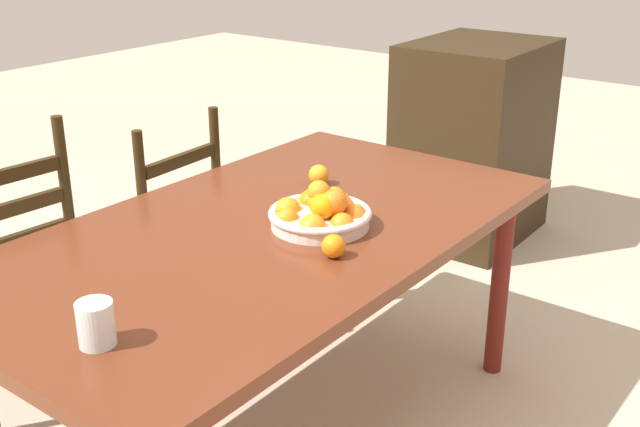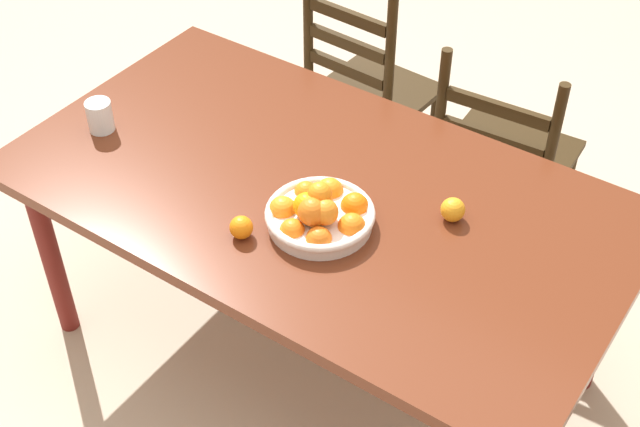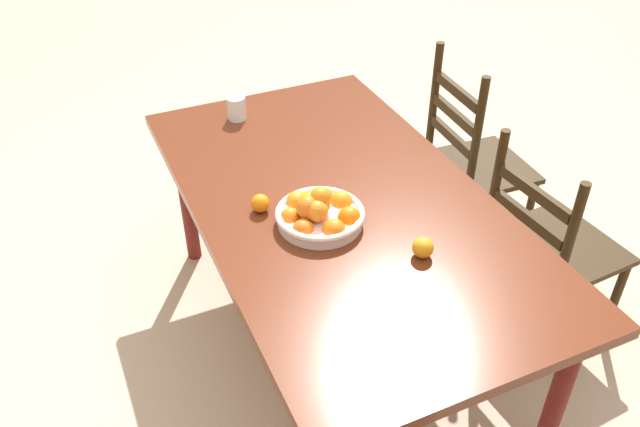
{
  "view_description": "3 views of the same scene",
  "coord_description": "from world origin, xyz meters",
  "px_view_note": "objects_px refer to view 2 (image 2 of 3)",
  "views": [
    {
      "loc": [
        -1.57,
        -1.39,
        1.6
      ],
      "look_at": [
        0.09,
        -0.12,
        0.77
      ],
      "focal_mm": 44.07,
      "sensor_mm": 36.0,
      "label": 1
    },
    {
      "loc": [
        1.08,
        -1.56,
        2.33
      ],
      "look_at": [
        0.09,
        -0.12,
        0.77
      ],
      "focal_mm": 49.02,
      "sensor_mm": 36.0,
      "label": 2
    },
    {
      "loc": [
        1.68,
        -0.84,
        2.08
      ],
      "look_at": [
        0.09,
        -0.12,
        0.77
      ],
      "focal_mm": 37.05,
      "sensor_mm": 36.0,
      "label": 3
    }
  ],
  "objects_px": {
    "dining_table": "(318,207)",
    "chair_by_cabinet": "(367,93)",
    "drinking_glass": "(100,116)",
    "chair_near_window": "(502,162)",
    "orange_loose_1": "(241,227)",
    "fruit_bowl": "(319,213)",
    "orange_loose_0": "(453,210)"
  },
  "relations": [
    {
      "from": "orange_loose_0",
      "to": "orange_loose_1",
      "type": "distance_m",
      "value": 0.57
    },
    {
      "from": "dining_table",
      "to": "drinking_glass",
      "type": "height_order",
      "value": "drinking_glass"
    },
    {
      "from": "orange_loose_1",
      "to": "drinking_glass",
      "type": "bearing_deg",
      "value": 168.32
    },
    {
      "from": "dining_table",
      "to": "orange_loose_0",
      "type": "height_order",
      "value": "orange_loose_0"
    },
    {
      "from": "dining_table",
      "to": "chair_by_cabinet",
      "type": "bearing_deg",
      "value": 112.72
    },
    {
      "from": "dining_table",
      "to": "chair_near_window",
      "type": "relative_size",
      "value": 1.99
    },
    {
      "from": "chair_near_window",
      "to": "drinking_glass",
      "type": "distance_m",
      "value": 1.38
    },
    {
      "from": "drinking_glass",
      "to": "dining_table",
      "type": "bearing_deg",
      "value": 11.42
    },
    {
      "from": "drinking_glass",
      "to": "chair_near_window",
      "type": "bearing_deg",
      "value": 44.19
    },
    {
      "from": "dining_table",
      "to": "fruit_bowl",
      "type": "xyz_separation_m",
      "value": [
        0.09,
        -0.13,
        0.12
      ]
    },
    {
      "from": "chair_near_window",
      "to": "orange_loose_1",
      "type": "relative_size",
      "value": 14.13
    },
    {
      "from": "dining_table",
      "to": "fruit_bowl",
      "type": "relative_size",
      "value": 5.96
    },
    {
      "from": "dining_table",
      "to": "orange_loose_1",
      "type": "xyz_separation_m",
      "value": [
        -0.05,
        -0.28,
        0.1
      ]
    },
    {
      "from": "chair_near_window",
      "to": "orange_loose_0",
      "type": "bearing_deg",
      "value": 97.25
    },
    {
      "from": "chair_by_cabinet",
      "to": "fruit_bowl",
      "type": "distance_m",
      "value": 1.11
    },
    {
      "from": "drinking_glass",
      "to": "fruit_bowl",
      "type": "bearing_deg",
      "value": 1.19
    },
    {
      "from": "chair_near_window",
      "to": "orange_loose_0",
      "type": "relative_size",
      "value": 13.32
    },
    {
      "from": "dining_table",
      "to": "orange_loose_1",
      "type": "bearing_deg",
      "value": -100.92
    },
    {
      "from": "orange_loose_1",
      "to": "orange_loose_0",
      "type": "bearing_deg",
      "value": 41.36
    },
    {
      "from": "orange_loose_1",
      "to": "drinking_glass",
      "type": "xyz_separation_m",
      "value": [
        -0.65,
        0.14,
        0.02
      ]
    },
    {
      "from": "dining_table",
      "to": "fruit_bowl",
      "type": "bearing_deg",
      "value": -53.46
    },
    {
      "from": "fruit_bowl",
      "to": "chair_by_cabinet",
      "type": "bearing_deg",
      "value": 114.75
    },
    {
      "from": "chair_by_cabinet",
      "to": "fruit_bowl",
      "type": "bearing_deg",
      "value": 118.19
    },
    {
      "from": "chair_by_cabinet",
      "to": "orange_loose_1",
      "type": "height_order",
      "value": "chair_by_cabinet"
    },
    {
      "from": "chair_near_window",
      "to": "dining_table",
      "type": "bearing_deg",
      "value": 69.04
    },
    {
      "from": "dining_table",
      "to": "orange_loose_1",
      "type": "distance_m",
      "value": 0.3
    },
    {
      "from": "orange_loose_1",
      "to": "drinking_glass",
      "type": "distance_m",
      "value": 0.67
    },
    {
      "from": "dining_table",
      "to": "chair_near_window",
      "type": "bearing_deg",
      "value": 72.58
    },
    {
      "from": "fruit_bowl",
      "to": "drinking_glass",
      "type": "bearing_deg",
      "value": -178.81
    },
    {
      "from": "chair_by_cabinet",
      "to": "dining_table",
      "type": "bearing_deg",
      "value": 116.16
    },
    {
      "from": "chair_near_window",
      "to": "orange_loose_0",
      "type": "distance_m",
      "value": 0.78
    },
    {
      "from": "chair_near_window",
      "to": "fruit_bowl",
      "type": "relative_size",
      "value": 3.0
    }
  ]
}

